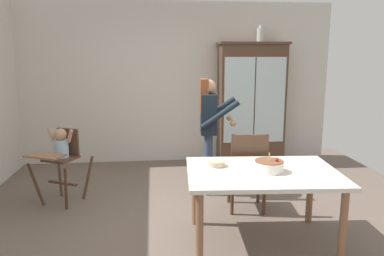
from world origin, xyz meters
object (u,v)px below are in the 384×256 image
Objects in this scene: dining_table at (262,180)px; dining_chair_far_side at (248,167)px; china_cabinet at (251,103)px; serving_bowl at (216,163)px; ceramic_vase at (261,35)px; high_chair_with_toddler at (61,152)px; adult_person at (209,122)px; birthday_cake at (269,166)px.

dining_chair_far_side reaches higher than dining_table.
dining_table is 1.58× the size of dining_chair_far_side.
serving_bowl is (-1.04, -2.59, -0.26)m from china_cabinet.
china_cabinet is 1.14m from ceramic_vase.
dining_table is at bearing -102.43° from china_cabinet.
high_chair_with_toddler is 0.63× the size of dining_table.
adult_person reaches higher than dining_table.
birthday_cake is (-0.69, -2.82, -1.36)m from ceramic_vase.
ceramic_vase is 0.18× the size of adult_person.
serving_bowl is at bearing 154.92° from dining_table.
ceramic_vase is at bearing 75.11° from dining_table.
dining_chair_far_side reaches higher than high_chair_with_toddler.
adult_person is at bearing 84.94° from serving_bowl.
high_chair_with_toddler is at bearing -151.31° from china_cabinet.
dining_table is 0.16m from birthday_cake.
dining_table is (-0.62, -2.79, -0.37)m from china_cabinet.
birthday_cake is at bearing -101.31° from china_cabinet.
dining_chair_far_side is (0.47, 0.53, -0.21)m from serving_bowl.
serving_bowl reaches higher than dining_table.
dining_table is 0.74m from dining_chair_far_side.
adult_person is 8.50× the size of serving_bowl.
dining_table is (-0.74, -2.79, -1.50)m from ceramic_vase.
birthday_cake is at bearing -103.77° from ceramic_vase.
adult_person is at bearing -127.46° from ceramic_vase.
ceramic_vase reaches higher than high_chair_with_toddler.
adult_person is (-0.93, -1.38, -0.06)m from china_cabinet.
adult_person reaches higher than serving_bowl.
china_cabinet reaches higher than dining_chair_far_side.
ceramic_vase reaches higher than dining_table.
china_cabinet is 11.31× the size of serving_bowl.
adult_person is (1.87, 0.16, 0.31)m from high_chair_with_toddler.
ceramic_vase is at bearing 53.34° from high_chair_with_toddler.
ceramic_vase reaches higher than adult_person.
adult_person is at bearing 104.24° from birthday_cake.
china_cabinet is at bearing 54.34° from high_chair_with_toddler.
serving_bowl is (-0.42, 0.20, 0.12)m from dining_table.
birthday_cake is (-0.56, -2.82, -0.23)m from china_cabinet.
adult_person reaches higher than high_chair_with_toddler.
adult_person is 1.59× the size of dining_chair_far_side.
dining_chair_far_side is (-0.57, -2.06, -0.47)m from china_cabinet.
birthday_cake is (0.37, -1.44, -0.17)m from adult_person.
dining_chair_far_side is (-0.70, -2.07, -1.60)m from ceramic_vase.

